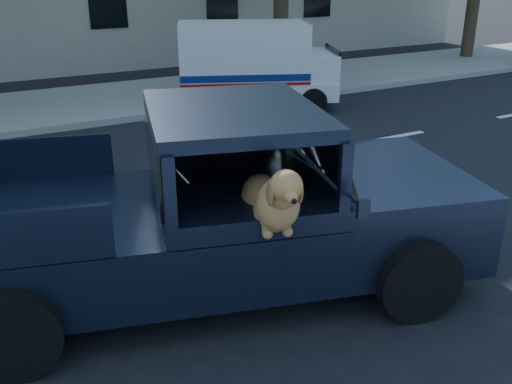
# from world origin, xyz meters

# --- Properties ---
(ground) EXTENTS (120.00, 120.00, 0.00)m
(ground) POSITION_xyz_m (0.00, 0.00, 0.00)
(ground) COLOR black
(ground) RESTS_ON ground
(far_sidewalk) EXTENTS (60.00, 4.00, 0.15)m
(far_sidewalk) POSITION_xyz_m (0.00, 9.20, 0.07)
(far_sidewalk) COLOR gray
(far_sidewalk) RESTS_ON ground
(lane_stripes) EXTENTS (21.60, 0.14, 0.01)m
(lane_stripes) POSITION_xyz_m (2.00, 3.40, 0.01)
(lane_stripes) COLOR silver
(lane_stripes) RESTS_ON ground
(pickup_truck) EXTENTS (6.09, 3.72, 2.04)m
(pickup_truck) POSITION_xyz_m (-1.86, -0.01, 0.69)
(pickup_truck) COLOR black
(pickup_truck) RESTS_ON ground
(mail_truck) EXTENTS (4.12, 3.05, 2.05)m
(mail_truck) POSITION_xyz_m (2.70, 7.09, 0.90)
(mail_truck) COLOR silver
(mail_truck) RESTS_ON ground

